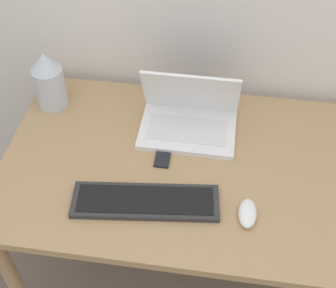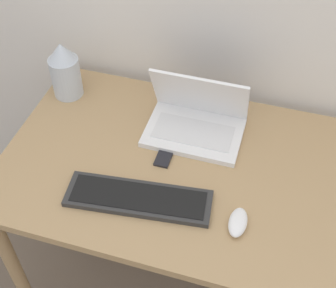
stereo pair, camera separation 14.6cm
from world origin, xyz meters
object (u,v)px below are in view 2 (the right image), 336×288
(mouse, at_px, (238,222))
(mp3_player, at_px, (163,159))
(keyboard, at_px, (138,198))
(vase, at_px, (65,70))
(laptop, at_px, (196,119))

(mouse, relative_size, mp3_player, 1.55)
(keyboard, bearing_deg, vase, 136.18)
(mp3_player, bearing_deg, keyboard, -97.53)
(keyboard, xyz_separation_m, mouse, (0.31, -0.00, 0.01))
(mp3_player, bearing_deg, vase, 153.31)
(laptop, distance_m, mp3_player, 0.19)
(mouse, xyz_separation_m, vase, (-0.73, 0.41, 0.09))
(mouse, bearing_deg, keyboard, 179.35)
(mouse, bearing_deg, vase, 150.80)
(mp3_player, bearing_deg, laptop, 68.46)
(laptop, height_order, vase, laptop)
(laptop, relative_size, mp3_player, 4.89)
(keyboard, height_order, vase, vase)
(laptop, height_order, keyboard, laptop)
(laptop, relative_size, mouse, 3.15)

